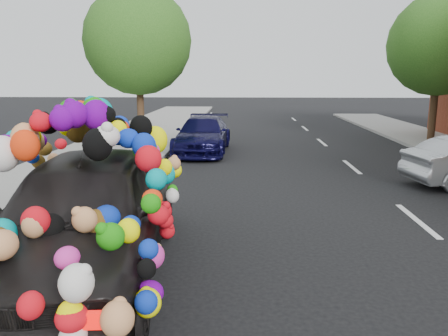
# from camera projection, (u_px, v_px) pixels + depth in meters

# --- Properties ---
(ground) EXTENTS (100.00, 100.00, 0.00)m
(ground) POSITION_uv_depth(u_px,v_px,m) (227.00, 218.00, 8.40)
(ground) COLOR black
(ground) RESTS_ON ground
(sidewalk) EXTENTS (4.00, 60.00, 0.12)m
(sidewalk) POSITION_uv_depth(u_px,v_px,m) (8.00, 212.00, 8.56)
(sidewalk) COLOR gray
(sidewalk) RESTS_ON ground
(kerb) EXTENTS (0.15, 60.00, 0.13)m
(kerb) POSITION_uv_depth(u_px,v_px,m) (106.00, 213.00, 8.48)
(kerb) COLOR gray
(kerb) RESTS_ON ground
(lane_markings) EXTENTS (6.00, 50.00, 0.01)m
(lane_markings) POSITION_uv_depth(u_px,v_px,m) (417.00, 220.00, 8.26)
(lane_markings) COLOR silver
(lane_markings) RESTS_ON ground
(tree_near_sidewalk) EXTENTS (4.20, 4.20, 6.13)m
(tree_near_sidewalk) POSITION_uv_depth(u_px,v_px,m) (138.00, 41.00, 17.01)
(tree_near_sidewalk) COLOR #332114
(tree_near_sidewalk) RESTS_ON ground
(tree_far_b) EXTENTS (4.00, 4.00, 5.90)m
(tree_far_b) POSITION_uv_depth(u_px,v_px,m) (440.00, 45.00, 17.07)
(tree_far_b) COLOR #332114
(tree_far_b) RESTS_ON ground
(plush_art_car) EXTENTS (2.78, 5.39, 2.36)m
(plush_art_car) POSITION_uv_depth(u_px,v_px,m) (86.00, 188.00, 5.80)
(plush_art_car) COLOR black
(plush_art_car) RESTS_ON ground
(navy_sedan) EXTENTS (1.95, 4.42, 1.26)m
(navy_sedan) POSITION_uv_depth(u_px,v_px,m) (203.00, 135.00, 15.59)
(navy_sedan) COLOR black
(navy_sedan) RESTS_ON ground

